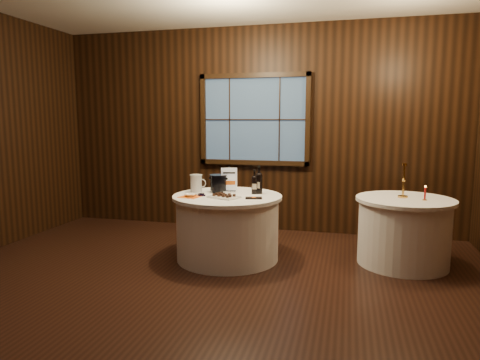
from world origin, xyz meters
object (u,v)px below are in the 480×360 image
(main_table, at_px, (228,227))
(red_candle, at_px, (425,195))
(chocolate_box, at_px, (254,198))
(grape_bunch, at_px, (202,195))
(sign_stand, at_px, (229,184))
(port_bottle_right, at_px, (259,182))
(glass_pitcher, at_px, (196,183))
(port_bottle_left, at_px, (254,183))
(chocolate_plate, at_px, (224,196))
(ice_bucket, at_px, (218,183))
(brass_candlestick, at_px, (403,185))
(cracker_bowl, at_px, (190,195))
(side_table, at_px, (404,231))

(main_table, distance_m, red_candle, 2.24)
(red_candle, bearing_deg, chocolate_box, -168.97)
(red_candle, bearing_deg, grape_bunch, -171.93)
(sign_stand, xyz_separation_m, port_bottle_right, (0.37, -0.00, 0.04))
(sign_stand, relative_size, glass_pitcher, 1.43)
(port_bottle_left, height_order, chocolate_plate, port_bottle_left)
(ice_bucket, relative_size, brass_candlestick, 0.55)
(grape_bunch, bearing_deg, port_bottle_right, 28.59)
(port_bottle_left, distance_m, glass_pitcher, 0.71)
(sign_stand, bearing_deg, cracker_bowl, -146.01)
(side_table, xyz_separation_m, port_bottle_right, (-1.66, -0.11, 0.53))
(chocolate_box, distance_m, cracker_bowl, 0.73)
(port_bottle_right, height_order, chocolate_plate, port_bottle_right)
(port_bottle_left, height_order, ice_bucket, port_bottle_left)
(cracker_bowl, bearing_deg, sign_stand, 50.03)
(port_bottle_left, relative_size, chocolate_box, 1.57)
(side_table, relative_size, chocolate_plate, 2.75)
(glass_pitcher, bearing_deg, brass_candlestick, 0.00)
(port_bottle_right, distance_m, glass_pitcher, 0.77)
(ice_bucket, bearing_deg, sign_stand, 12.69)
(main_table, height_order, chocolate_box, chocolate_box)
(chocolate_plate, bearing_deg, port_bottle_right, 48.76)
(red_candle, bearing_deg, ice_bucket, -179.02)
(brass_candlestick, relative_size, red_candle, 2.39)
(port_bottle_left, bearing_deg, grape_bunch, -165.39)
(grape_bunch, relative_size, glass_pitcher, 0.67)
(port_bottle_right, height_order, ice_bucket, port_bottle_right)
(brass_candlestick, bearing_deg, ice_bucket, -175.46)
(main_table, height_order, ice_bucket, ice_bucket)
(red_candle, bearing_deg, port_bottle_left, -178.53)
(red_candle, bearing_deg, glass_pitcher, -177.68)
(main_table, height_order, glass_pitcher, glass_pitcher)
(cracker_bowl, xyz_separation_m, red_candle, (2.57, 0.42, 0.04))
(chocolate_box, height_order, red_candle, red_candle)
(sign_stand, relative_size, chocolate_plate, 0.79)
(brass_candlestick, bearing_deg, side_table, -60.30)
(side_table, xyz_separation_m, brass_candlestick, (-0.02, 0.04, 0.52))
(port_bottle_left, bearing_deg, brass_candlestick, -7.50)
(chocolate_box, bearing_deg, grape_bunch, 166.49)
(glass_pitcher, xyz_separation_m, red_candle, (2.61, 0.11, -0.04))
(chocolate_box, bearing_deg, cracker_bowl, 172.51)
(main_table, height_order, cracker_bowl, cracker_bowl)
(port_bottle_right, bearing_deg, port_bottle_left, -131.90)
(ice_bucket, bearing_deg, glass_pitcher, -165.84)
(brass_candlestick, bearing_deg, sign_stand, -175.98)
(grape_bunch, bearing_deg, brass_candlestick, 12.01)
(sign_stand, relative_size, red_candle, 1.89)
(chocolate_plate, height_order, glass_pitcher, glass_pitcher)
(port_bottle_left, bearing_deg, sign_stand, 159.91)
(grape_bunch, bearing_deg, sign_stand, 55.07)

